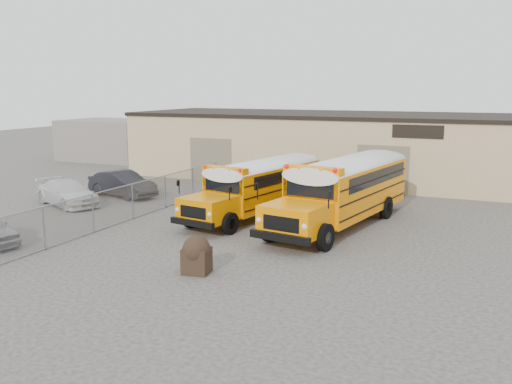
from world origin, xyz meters
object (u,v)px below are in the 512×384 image
at_px(school_bus_left, 314,169).
at_px(car_dark, 122,184).
at_px(tarp_bundle, 197,254).
at_px(school_bus_right, 393,169).
at_px(car_white, 67,193).

bearing_deg(school_bus_left, car_dark, -156.74).
distance_m(school_bus_left, tarp_bundle, 15.43).
bearing_deg(tarp_bundle, school_bus_left, 92.37).
distance_m(school_bus_left, car_dark, 11.59).
bearing_deg(car_dark, tarp_bundle, -119.25).
xyz_separation_m(school_bus_left, school_bus_right, (4.55, 0.47, 0.21)).
bearing_deg(tarp_bundle, car_dark, 136.10).
xyz_separation_m(school_bus_left, tarp_bundle, (0.64, -15.39, -0.96)).
xyz_separation_m(tarp_bundle, car_dark, (-11.25, 10.83, 0.07)).
bearing_deg(school_bus_left, school_bus_right, 5.94).
xyz_separation_m(school_bus_right, car_white, (-16.42, -8.38, -1.18)).
bearing_deg(school_bus_right, tarp_bundle, -103.85).
xyz_separation_m(school_bus_left, car_white, (-11.87, -7.91, -0.97)).
relative_size(school_bus_left, school_bus_right, 0.89).
xyz_separation_m(school_bus_left, car_dark, (-10.61, -4.56, -0.89)).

